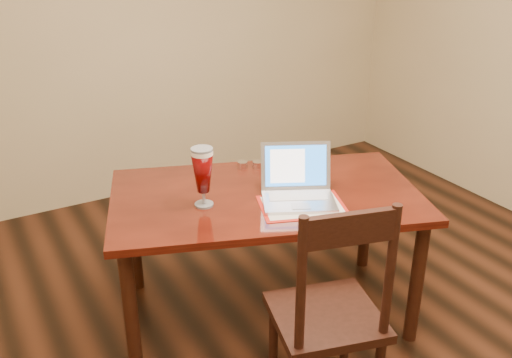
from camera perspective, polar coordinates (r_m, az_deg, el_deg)
room_shell at (r=2.23m, az=10.39°, el=16.78°), size 4.51×5.01×2.71m
dining_table at (r=3.00m, az=0.89°, el=-2.80°), size 1.81×1.38×1.05m
dining_chair at (r=2.52m, az=7.38°, el=-13.34°), size 0.55×0.54×1.08m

